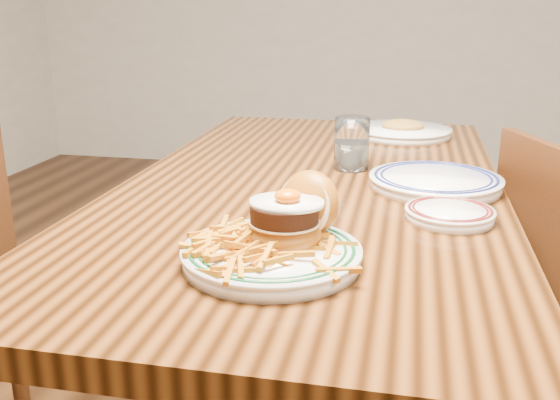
% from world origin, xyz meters
% --- Properties ---
extents(table, '(0.85, 1.60, 0.75)m').
position_xyz_m(table, '(0.00, 0.00, 0.66)').
color(table, black).
rests_on(table, floor).
extents(main_plate, '(0.28, 0.30, 0.14)m').
position_xyz_m(main_plate, '(0.02, -0.48, 0.79)').
color(main_plate, white).
rests_on(main_plate, table).
extents(side_plate, '(0.17, 0.18, 0.03)m').
position_xyz_m(side_plate, '(0.30, -0.22, 0.76)').
color(side_plate, white).
rests_on(side_plate, table).
extents(rear_plate, '(0.29, 0.29, 0.03)m').
position_xyz_m(rear_plate, '(0.27, -0.01, 0.77)').
color(rear_plate, white).
rests_on(rear_plate, table).
extents(water_glass, '(0.09, 0.09, 0.13)m').
position_xyz_m(water_glass, '(0.07, 0.13, 0.81)').
color(water_glass, white).
rests_on(water_glass, table).
extents(far_plate, '(0.30, 0.30, 0.05)m').
position_xyz_m(far_plate, '(0.19, 0.56, 0.77)').
color(far_plate, white).
rests_on(far_plate, table).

